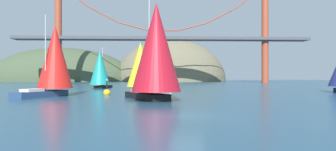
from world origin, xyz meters
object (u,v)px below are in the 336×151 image
at_px(sailboat_red_spinnaker, 54,59).
at_px(sailboat_teal_sail, 100,69).
at_px(sailboat_yellow_sail, 141,66).
at_px(channel_buoy, 107,92).
at_px(sailboat_crimson_sail, 156,49).

xyz_separation_m(sailboat_red_spinnaker, sailboat_teal_sail, (1.47, 24.84, -0.71)).
bearing_deg(sailboat_teal_sail, sailboat_yellow_sail, -58.46).
height_order(sailboat_teal_sail, channel_buoy, sailboat_teal_sail).
bearing_deg(sailboat_crimson_sail, sailboat_yellow_sail, 99.57).
relative_size(sailboat_red_spinnaker, sailboat_crimson_sail, 0.93).
bearing_deg(sailboat_yellow_sail, sailboat_red_spinnaker, -148.08).
bearing_deg(channel_buoy, sailboat_red_spinnaker, -158.85).
distance_m(sailboat_teal_sail, channel_buoy, 23.20).
xyz_separation_m(sailboat_teal_sail, sailboat_crimson_sail, (13.27, -33.00, 1.37)).
distance_m(sailboat_yellow_sail, channel_buoy, 8.16).
xyz_separation_m(sailboat_yellow_sail, sailboat_crimson_sail, (2.65, -15.70, 1.37)).
distance_m(sailboat_red_spinnaker, channel_buoy, 9.08).
distance_m(sailboat_crimson_sail, channel_buoy, 14.48).
bearing_deg(sailboat_red_spinnaker, sailboat_teal_sail, 86.61).
bearing_deg(sailboat_crimson_sail, channel_buoy, 125.10).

